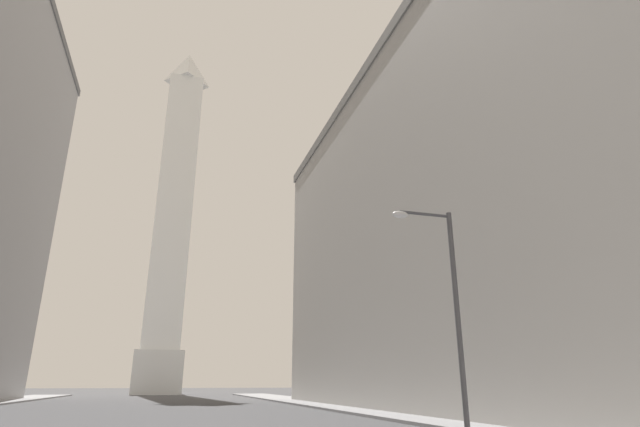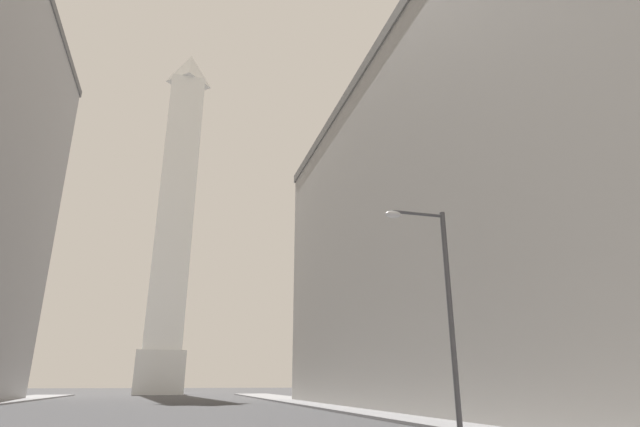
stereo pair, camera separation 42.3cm
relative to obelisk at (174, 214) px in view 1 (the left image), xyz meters
name	(u,v)px [view 1 (the left image)]	position (x,y,z in m)	size (l,w,h in m)	color
sidewalk_right	(374,410)	(13.87, -54.85, -29.58)	(5.00, 102.84, 0.15)	gray
building_right	(568,225)	(27.91, -58.30, -17.19)	(28.79, 50.41, 24.92)	#B2AFAA
obelisk	(174,214)	(0.00, 0.00, 0.00)	(7.45, 7.45, 62.42)	silver
street_lamp	(447,292)	(10.86, -69.64, -24.74)	(2.52, 0.36, 8.06)	#4C4C51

